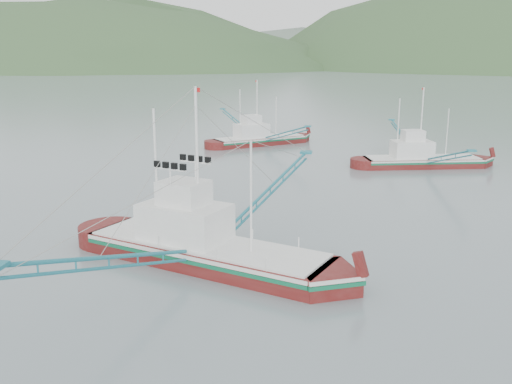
# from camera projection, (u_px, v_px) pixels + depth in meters

# --- Properties ---
(ground) EXTENTS (1200.00, 1200.00, 0.00)m
(ground) POSITION_uv_depth(u_px,v_px,m) (240.00, 268.00, 34.05)
(ground) COLOR slate
(ground) RESTS_ON ground
(main_boat) EXTENTS (16.13, 27.33, 11.48)m
(main_boat) POSITION_uv_depth(u_px,v_px,m) (204.00, 227.00, 34.23)
(main_boat) COLOR #530F0D
(main_boat) RESTS_ON ground
(bg_boat_right) EXTENTS (13.29, 22.89, 9.42)m
(bg_boat_right) POSITION_uv_depth(u_px,v_px,m) (422.00, 152.00, 63.00)
(bg_boat_right) COLOR #530F0D
(bg_boat_right) RESTS_ON ground
(bg_boat_far) EXTENTS (17.86, 20.49, 9.44)m
(bg_boat_far) POSITION_uv_depth(u_px,v_px,m) (259.00, 130.00, 77.65)
(bg_boat_far) COLOR #530F0D
(bg_boat_far) RESTS_ON ground
(headland_left) EXTENTS (448.00, 308.00, 210.00)m
(headland_left) POSITION_uv_depth(u_px,v_px,m) (85.00, 68.00, 406.31)
(headland_left) COLOR #315129
(headland_left) RESTS_ON ground
(ridge_distant) EXTENTS (960.00, 400.00, 240.00)m
(ridge_distant) POSITION_uv_depth(u_px,v_px,m) (373.00, 63.00, 565.96)
(ridge_distant) COLOR slate
(ridge_distant) RESTS_ON ground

